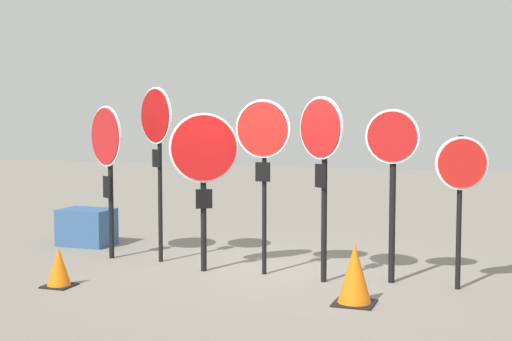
{
  "coord_description": "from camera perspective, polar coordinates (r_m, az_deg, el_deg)",
  "views": [
    {
      "loc": [
        3.12,
        -9.12,
        2.16
      ],
      "look_at": [
        -0.14,
        0.0,
        1.42
      ],
      "focal_mm": 50.0,
      "sensor_mm": 36.0,
      "label": 1
    }
  ],
  "objects": [
    {
      "name": "stop_sign_3",
      "position": [
        9.57,
        0.56,
        2.07
      ],
      "size": [
        0.78,
        0.14,
        2.38
      ],
      "rotation": [
        0.0,
        0.0,
        -0.06
      ],
      "color": "black",
      "rests_on": "ground"
    },
    {
      "name": "stop_sign_5",
      "position": [
        9.26,
        10.85,
        0.68
      ],
      "size": [
        0.7,
        0.16,
        2.25
      ],
      "rotation": [
        0.0,
        0.0,
        -0.06
      ],
      "color": "black",
      "rests_on": "ground"
    },
    {
      "name": "ground_plane",
      "position": [
        9.88,
        0.76,
        -8.25
      ],
      "size": [
        40.0,
        40.0,
        0.0
      ],
      "primitive_type": "plane",
      "color": "gray"
    },
    {
      "name": "stop_sign_2",
      "position": [
        9.8,
        -4.2,
        0.75
      ],
      "size": [
        0.83,
        0.51,
        2.2
      ],
      "rotation": [
        0.0,
        0.0,
        0.54
      ],
      "color": "black",
      "rests_on": "ground"
    },
    {
      "name": "stop_sign_1",
      "position": [
        10.52,
        -7.96,
        3.06
      ],
      "size": [
        0.72,
        0.46,
        2.58
      ],
      "rotation": [
        0.0,
        0.0,
        -0.55
      ],
      "color": "black",
      "rests_on": "ground"
    },
    {
      "name": "stop_sign_0",
      "position": [
        10.92,
        -11.84,
        1.58
      ],
      "size": [
        0.79,
        0.49,
        2.31
      ],
      "rotation": [
        0.0,
        0.0,
        -0.54
      ],
      "color": "black",
      "rests_on": "ground"
    },
    {
      "name": "stop_sign_6",
      "position": [
        9.11,
        16.09,
        -0.57
      ],
      "size": [
        0.62,
        0.27,
        1.92
      ],
      "rotation": [
        0.0,
        0.0,
        0.38
      ],
      "color": "black",
      "rests_on": "ground"
    },
    {
      "name": "traffic_cone_0",
      "position": [
        8.34,
        7.9,
        -8.2
      ],
      "size": [
        0.47,
        0.47,
        0.71
      ],
      "color": "black",
      "rests_on": "ground"
    },
    {
      "name": "stop_sign_4",
      "position": [
        9.18,
        5.28,
        1.64
      ],
      "size": [
        0.68,
        0.47,
        2.41
      ],
      "rotation": [
        0.0,
        0.0,
        -0.59
      ],
      "color": "black",
      "rests_on": "ground"
    },
    {
      "name": "storage_crate",
      "position": [
        12.27,
        -13.39,
        -4.43
      ],
      "size": [
        0.85,
        0.61,
        0.61
      ],
      "color": "#335684",
      "rests_on": "ground"
    },
    {
      "name": "traffic_cone_1",
      "position": [
        9.44,
        -15.5,
        -7.45
      ],
      "size": [
        0.36,
        0.36,
        0.51
      ],
      "color": "black",
      "rests_on": "ground"
    }
  ]
}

